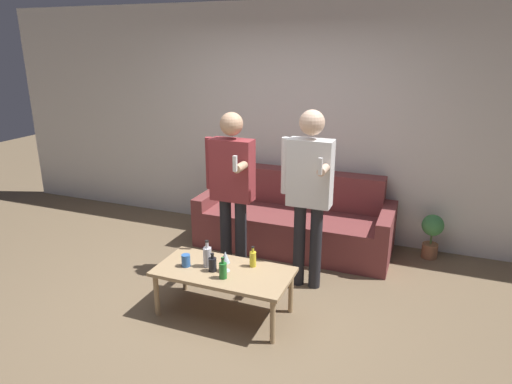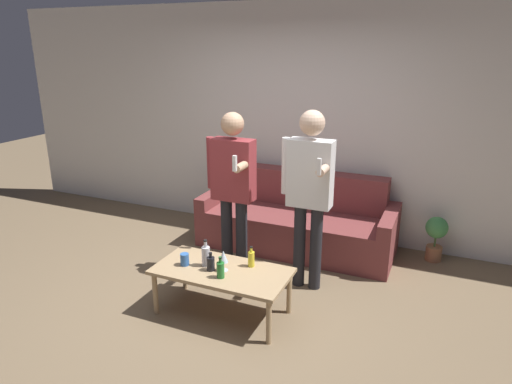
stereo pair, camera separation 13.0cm
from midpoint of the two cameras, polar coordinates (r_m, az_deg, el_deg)
ground_plane at (r=4.12m, az=-6.31°, el=-14.85°), size 16.00×16.00×0.00m
wall_back at (r=5.45m, az=3.48°, el=8.71°), size 8.00×0.06×2.70m
couch at (r=5.24m, az=4.20°, el=-3.63°), size 2.17×0.84×0.83m
coffee_table at (r=3.92m, az=-5.03°, el=-10.27°), size 1.15×0.57×0.42m
bottle_orange at (r=3.92m, az=-1.36°, el=-8.32°), size 0.06×0.06×0.18m
bottle_green at (r=3.75m, az=-5.16°, el=-9.69°), size 0.06×0.06×0.18m
bottle_dark at (r=3.93m, az=-7.06°, el=-7.99°), size 0.07×0.07×0.24m
bottle_yellow at (r=3.87m, az=-6.43°, el=-8.93°), size 0.07×0.07×0.16m
wine_glass_near at (r=3.83m, az=-4.84°, el=-8.17°), size 0.08×0.08×0.18m
cup_on_table at (r=3.98m, az=-9.69°, el=-8.44°), size 0.07×0.07×0.11m
person_standing_left at (r=4.37m, az=-3.89°, el=1.23°), size 0.48×0.42×1.64m
person_standing_right at (r=4.14m, az=5.75°, el=0.80°), size 0.47×0.43×1.69m
potted_plant at (r=5.26m, az=20.48°, el=-4.73°), size 0.23×0.23×0.49m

